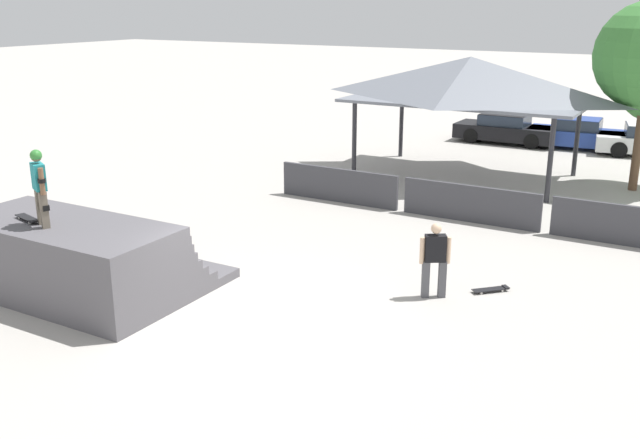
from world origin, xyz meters
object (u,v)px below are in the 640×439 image
at_px(skateboard_on_ground, 492,289).
at_px(parked_car_black, 506,129).
at_px(skater_on_deck, 39,183).
at_px(parked_car_blue, 578,134).
at_px(bystander_walking, 435,257).
at_px(skateboard_on_deck, 28,218).

height_order(skateboard_on_ground, parked_car_black, parked_car_black).
height_order(skater_on_deck, skateboard_on_ground, skater_on_deck).
bearing_deg(skater_on_deck, skateboard_on_ground, 59.40).
bearing_deg(parked_car_blue, parked_car_black, -176.06).
xyz_separation_m(bystander_walking, skateboard_on_ground, (0.99, 0.89, -0.84)).
height_order(skateboard_on_deck, skateboard_on_ground, skateboard_on_deck).
distance_m(bystander_walking, skateboard_on_ground, 1.57).
bearing_deg(skateboard_on_deck, skater_on_deck, 7.70).
bearing_deg(bystander_walking, parked_car_blue, -119.86).
xyz_separation_m(skateboard_on_ground, parked_car_blue, (-1.55, 17.17, 0.54)).
bearing_deg(skateboard_on_deck, bystander_walking, 43.31).
height_order(bystander_walking, parked_car_blue, bystander_walking).
relative_size(parked_car_black, parked_car_blue, 1.05).
distance_m(skater_on_deck, skateboard_on_deck, 1.01).
distance_m(bystander_walking, parked_car_black, 18.05).
relative_size(skateboard_on_deck, parked_car_black, 0.19).
bearing_deg(skateboard_on_ground, bystander_walking, 176.72).
height_order(skateboard_on_deck, parked_car_black, skateboard_on_deck).
bearing_deg(skateboard_on_deck, skateboard_on_ground, 45.07).
xyz_separation_m(skateboard_on_deck, parked_car_black, (3.81, 21.74, -1.08)).
xyz_separation_m(skater_on_deck, skateboard_on_ground, (7.78, 5.00, -2.46)).
bearing_deg(bystander_walking, skateboard_on_ground, -169.81).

